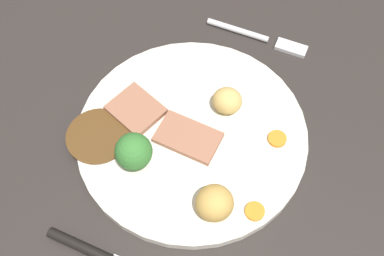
# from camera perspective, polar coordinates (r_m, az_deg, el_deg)

# --- Properties ---
(dining_table) EXTENTS (1.20, 0.84, 0.04)m
(dining_table) POSITION_cam_1_polar(r_m,az_deg,el_deg) (0.65, -0.62, 0.78)
(dining_table) COLOR #2B2623
(dining_table) RESTS_ON ground
(dinner_plate) EXTENTS (0.30, 0.30, 0.01)m
(dinner_plate) POSITION_cam_1_polar(r_m,az_deg,el_deg) (0.62, 0.00, -0.80)
(dinner_plate) COLOR silver
(dinner_plate) RESTS_ON dining_table
(gravy_pool) EXTENTS (0.08, 0.08, 0.00)m
(gravy_pool) POSITION_cam_1_polar(r_m,az_deg,el_deg) (0.62, -11.18, -0.92)
(gravy_pool) COLOR #563819
(gravy_pool) RESTS_ON dinner_plate
(meat_slice_main) EXTENTS (0.05, 0.08, 0.01)m
(meat_slice_main) POSITION_cam_1_polar(r_m,az_deg,el_deg) (0.60, -0.48, -1.11)
(meat_slice_main) COLOR #9E664C
(meat_slice_main) RESTS_ON dinner_plate
(meat_slice_under) EXTENTS (0.07, 0.08, 0.01)m
(meat_slice_under) POSITION_cam_1_polar(r_m,az_deg,el_deg) (0.63, -6.72, 2.20)
(meat_slice_under) COLOR #9E664C
(meat_slice_under) RESTS_ON dinner_plate
(roast_potato_left) EXTENTS (0.04, 0.04, 0.03)m
(roast_potato_left) POSITION_cam_1_polar(r_m,az_deg,el_deg) (0.61, 4.22, 3.27)
(roast_potato_left) COLOR #D8B260
(roast_potato_left) RESTS_ON dinner_plate
(roast_potato_right) EXTENTS (0.06, 0.06, 0.04)m
(roast_potato_right) POSITION_cam_1_polar(r_m,az_deg,el_deg) (0.55, 2.71, -8.92)
(roast_potato_right) COLOR tan
(roast_potato_right) RESTS_ON dinner_plate
(carrot_coin_front) EXTENTS (0.02, 0.02, 0.00)m
(carrot_coin_front) POSITION_cam_1_polar(r_m,az_deg,el_deg) (0.57, 7.49, -9.82)
(carrot_coin_front) COLOR orange
(carrot_coin_front) RESTS_ON dinner_plate
(carrot_coin_back) EXTENTS (0.02, 0.02, 0.01)m
(carrot_coin_back) POSITION_cam_1_polar(r_m,az_deg,el_deg) (0.61, 10.01, -1.57)
(carrot_coin_back) COLOR orange
(carrot_coin_back) RESTS_ON dinner_plate
(broccoli_floret) EXTENTS (0.05, 0.05, 0.05)m
(broccoli_floret) POSITION_cam_1_polar(r_m,az_deg,el_deg) (0.57, -6.97, -2.83)
(broccoli_floret) COLOR #8CB766
(broccoli_floret) RESTS_ON dinner_plate
(fork) EXTENTS (0.02, 0.15, 0.01)m
(fork) POSITION_cam_1_polar(r_m,az_deg,el_deg) (0.72, 8.06, 10.66)
(fork) COLOR silver
(fork) RESTS_ON dining_table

